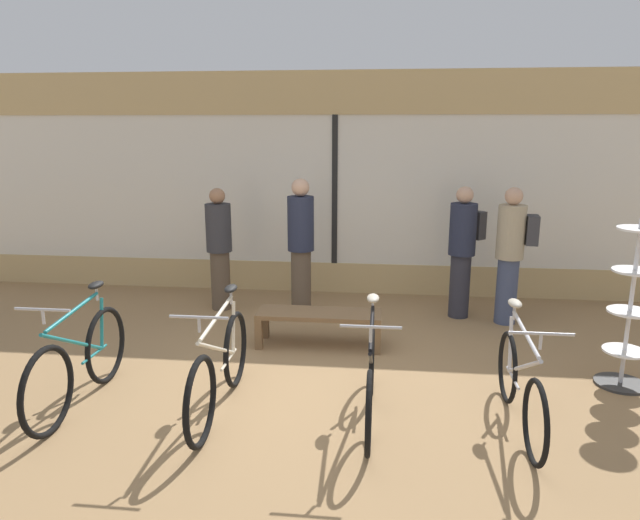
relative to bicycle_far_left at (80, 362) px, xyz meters
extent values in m
plane|color=#99754C|center=(1.94, 0.55, -0.41)|extent=(24.00, 24.00, 0.00)
cube|color=tan|center=(1.94, 3.81, -0.18)|extent=(12.00, 0.08, 0.45)
cube|color=silver|center=(1.94, 3.81, 1.12)|extent=(12.00, 0.04, 2.15)
cube|color=tan|center=(1.94, 3.81, 2.49)|extent=(12.00, 0.08, 0.60)
cube|color=black|center=(1.94, 3.78, 1.12)|extent=(0.08, 0.02, 2.15)
torus|color=black|center=(0.00, 0.48, -0.03)|extent=(0.05, 0.75, 0.75)
torus|color=black|center=(0.00, -0.51, -0.03)|extent=(0.05, 0.75, 0.75)
cylinder|color=#1E7A7F|center=(0.00, -0.05, 0.21)|extent=(0.03, 0.93, 0.51)
cylinder|color=#1E7A7F|center=(0.00, 0.44, 0.21)|extent=(0.03, 0.11, 0.49)
cylinder|color=#1E7A7F|center=(0.00, -0.02, 0.48)|extent=(0.03, 0.85, 0.10)
cylinder|color=#1E7A7F|center=(0.00, 0.26, -0.03)|extent=(0.03, 0.45, 0.03)
cylinder|color=#B2B2B7|center=(0.00, 0.40, 0.52)|extent=(0.02, 0.02, 0.14)
ellipsoid|color=black|center=(0.00, 0.40, 0.60)|extent=(0.11, 0.22, 0.06)
cylinder|color=#B2B2B7|center=(0.00, -0.45, 0.58)|extent=(0.02, 0.02, 0.12)
cylinder|color=#ADADB2|center=(0.00, -0.45, 0.64)|extent=(0.46, 0.02, 0.02)
torus|color=black|center=(1.27, 0.54, -0.04)|extent=(0.05, 0.73, 0.73)
torus|color=black|center=(1.27, -0.52, -0.04)|extent=(0.05, 0.73, 0.73)
cylinder|color=beige|center=(1.27, -0.03, 0.20)|extent=(0.03, 1.00, 0.51)
cylinder|color=beige|center=(1.27, 0.50, 0.20)|extent=(0.03, 0.11, 0.49)
cylinder|color=beige|center=(1.27, 0.00, 0.47)|extent=(0.03, 0.93, 0.10)
cylinder|color=beige|center=(1.27, 0.30, -0.04)|extent=(0.03, 0.48, 0.03)
cylinder|color=#B2B2B7|center=(1.27, 0.46, 0.51)|extent=(0.02, 0.02, 0.14)
ellipsoid|color=black|center=(1.27, 0.46, 0.59)|extent=(0.11, 0.22, 0.06)
cylinder|color=#B2B2B7|center=(1.27, -0.46, 0.57)|extent=(0.02, 0.02, 0.12)
cylinder|color=#ADADB2|center=(1.27, -0.46, 0.63)|extent=(0.46, 0.02, 0.02)
torus|color=black|center=(2.58, 0.50, -0.08)|extent=(0.04, 0.66, 0.66)
torus|color=black|center=(2.58, -0.50, -0.08)|extent=(0.04, 0.66, 0.66)
cylinder|color=black|center=(2.58, -0.04, 0.16)|extent=(0.03, 0.93, 0.51)
cylinder|color=black|center=(2.58, 0.46, 0.16)|extent=(0.03, 0.11, 0.49)
cylinder|color=black|center=(2.58, -0.01, 0.44)|extent=(0.03, 0.86, 0.10)
cylinder|color=black|center=(2.58, 0.27, -0.08)|extent=(0.03, 0.45, 0.03)
cylinder|color=#B2B2B7|center=(2.58, 0.42, 0.47)|extent=(0.02, 0.02, 0.14)
ellipsoid|color=#B2A893|center=(2.58, 0.42, 0.55)|extent=(0.11, 0.22, 0.06)
cylinder|color=#B2B2B7|center=(2.58, -0.44, 0.53)|extent=(0.02, 0.02, 0.12)
cylinder|color=#ADADB2|center=(2.58, -0.44, 0.59)|extent=(0.46, 0.02, 0.02)
torus|color=black|center=(3.80, 0.50, -0.08)|extent=(0.04, 0.65, 0.65)
torus|color=black|center=(3.80, -0.49, -0.08)|extent=(0.04, 0.65, 0.65)
cylinder|color=#BCBCC1|center=(3.80, -0.04, 0.16)|extent=(0.03, 0.92, 0.51)
cylinder|color=#BCBCC1|center=(3.80, 0.46, 0.16)|extent=(0.03, 0.11, 0.49)
cylinder|color=#BCBCC1|center=(3.80, -0.01, 0.43)|extent=(0.03, 0.85, 0.10)
cylinder|color=#BCBCC1|center=(3.80, 0.28, -0.08)|extent=(0.03, 0.44, 0.03)
cylinder|color=#B2B2B7|center=(3.80, 0.42, 0.47)|extent=(0.02, 0.02, 0.14)
ellipsoid|color=#B2A893|center=(3.80, 0.42, 0.55)|extent=(0.11, 0.22, 0.06)
cylinder|color=#B2B2B7|center=(3.80, -0.43, 0.53)|extent=(0.02, 0.02, 0.12)
cylinder|color=#ADADB2|center=(3.80, -0.43, 0.59)|extent=(0.46, 0.02, 0.02)
cylinder|color=#333333|center=(4.98, 0.95, -0.39)|extent=(0.48, 0.48, 0.03)
cylinder|color=silver|center=(4.98, 0.95, 0.41)|extent=(0.04, 0.04, 1.64)
cylinder|color=white|center=(4.98, 0.95, -0.06)|extent=(0.40, 0.40, 0.02)
cylinder|color=white|center=(4.98, 0.95, 0.34)|extent=(0.40, 0.40, 0.02)
cylinder|color=white|center=(4.98, 0.95, 0.73)|extent=(0.40, 0.40, 0.02)
cube|color=brown|center=(1.96, 1.63, -0.03)|extent=(1.40, 0.44, 0.05)
cube|color=brown|center=(1.30, 1.45, -0.23)|extent=(0.08, 0.08, 0.35)
cube|color=brown|center=(2.62, 1.45, -0.23)|extent=(0.08, 0.08, 0.35)
cube|color=brown|center=(1.30, 1.81, -0.23)|extent=(0.08, 0.08, 0.35)
cube|color=brown|center=(2.62, 1.81, -0.23)|extent=(0.08, 0.08, 0.35)
cylinder|color=brown|center=(0.48, 2.83, 0.00)|extent=(0.27, 0.27, 0.81)
cylinder|color=#333338|center=(0.48, 2.83, 0.72)|extent=(0.35, 0.35, 0.64)
sphere|color=#9E7051|center=(0.48, 2.83, 1.14)|extent=(0.21, 0.21, 0.21)
cylinder|color=brown|center=(1.60, 2.68, 0.03)|extent=(0.36, 0.36, 0.88)
cylinder|color=#23283D|center=(1.60, 2.68, 0.82)|extent=(0.48, 0.48, 0.70)
sphere|color=tan|center=(1.60, 2.68, 1.28)|extent=(0.23, 0.23, 0.23)
cylinder|color=#2D2D38|center=(3.67, 2.85, 0.01)|extent=(0.37, 0.37, 0.83)
cylinder|color=#23283D|center=(3.67, 2.85, 0.76)|extent=(0.48, 0.48, 0.66)
sphere|color=tan|center=(3.67, 2.85, 1.20)|extent=(0.22, 0.22, 0.22)
cube|color=#38383D|center=(3.85, 3.01, 0.79)|extent=(0.26, 0.27, 0.36)
cylinder|color=#424C6B|center=(4.22, 2.66, 0.02)|extent=(0.28, 0.28, 0.84)
cylinder|color=tan|center=(4.22, 2.66, 0.77)|extent=(0.37, 0.37, 0.67)
sphere|color=tan|center=(4.22, 2.66, 1.21)|extent=(0.22, 0.22, 0.22)
cube|color=#38383D|center=(4.46, 2.64, 0.80)|extent=(0.16, 0.25, 0.36)
camera|label=1|loc=(2.65, -4.45, 2.05)|focal=32.00mm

